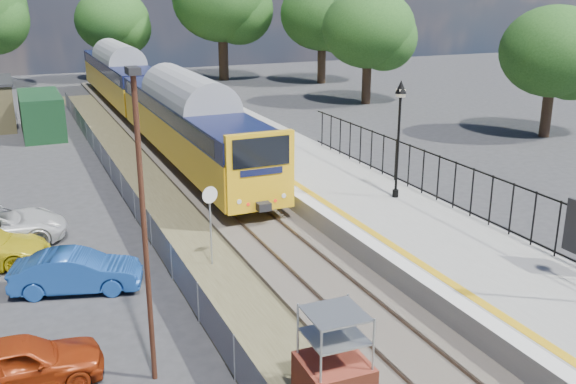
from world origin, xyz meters
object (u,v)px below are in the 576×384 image
victorian_lamp_north (400,112)px  brick_plinth (334,361)px  train (146,93)px  speed_sign (210,213)px  carpark_lamp (143,213)px  car_blue (77,272)px  car_red (17,364)px

victorian_lamp_north → brick_plinth: bearing=-128.8°
victorian_lamp_north → train: victorian_lamp_north is taller
speed_sign → train: bearing=68.7°
speed_sign → carpark_lamp: (-3.15, -5.62, 2.25)m
train → car_blue: 24.19m
train → speed_sign: (-2.75, -22.98, -0.47)m
train → car_red: train is taller
car_blue → victorian_lamp_north: bearing=-66.6°
brick_plinth → car_blue: size_ratio=0.60×
speed_sign → carpark_lamp: size_ratio=0.38×
train → brick_plinth: (-2.52, -31.18, -1.24)m
car_blue → speed_sign: bearing=-72.8°
carpark_lamp → car_red: 4.61m
train → carpark_lamp: 29.26m
victorian_lamp_north → train: (-5.30, 21.44, -1.96)m
brick_plinth → car_red: bearing=151.6°
speed_sign → brick_plinth: bearing=-102.9°
victorian_lamp_north → carpark_lamp: bearing=-147.4°
victorian_lamp_north → brick_plinth: (-7.82, -9.73, -3.20)m
brick_plinth → car_blue: brick_plinth is taller
train → brick_plinth: train is taller
speed_sign → carpark_lamp: bearing=-133.8°
victorian_lamp_north → speed_sign: (-8.05, -1.54, -2.42)m
speed_sign → car_red: bearing=-156.2°
victorian_lamp_north → train: bearing=103.9°
victorian_lamp_north → car_blue: victorian_lamp_north is taller
victorian_lamp_north → carpark_lamp: 13.30m
brick_plinth → car_red: brick_plinth is taller
speed_sign → car_blue: 4.45m
speed_sign → car_red: 7.83m
carpark_lamp → car_red: (-2.91, 0.83, -3.48)m
victorian_lamp_north → speed_sign: victorian_lamp_north is taller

